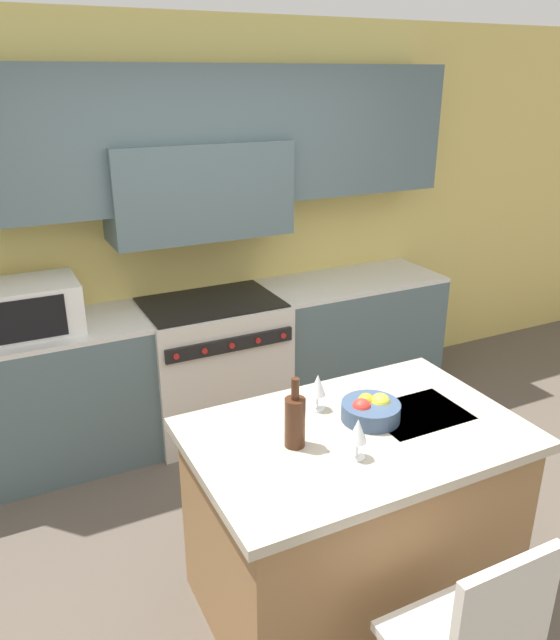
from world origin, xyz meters
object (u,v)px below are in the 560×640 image
Objects in this scene: microwave at (33,307)px; wine_bottle at (295,421)px; range_stove at (213,365)px; wine_glass_far at (318,386)px; fruit_bowl at (371,410)px; wine_glass_near at (358,432)px.

wine_bottle is (0.81, -1.76, -0.04)m from microwave.
range_stove is 3.05× the size of wine_bottle.
microwave is at bearing 123.97° from wine_glass_far.
fruit_bowl is at bearing -86.17° from range_stove.
wine_bottle is at bearing -99.26° from range_stove.
fruit_bowl is at bearing -46.93° from wine_glass_far.
wine_glass_far is at bearing -92.02° from range_stove.
range_stove is 3.59× the size of fruit_bowl.
wine_glass_near is (-0.11, -1.93, 0.57)m from range_stove.
wine_glass_near is 0.41m from wine_glass_far.
wine_bottle reaches higher than fruit_bowl.
range_stove is 5.34× the size of wine_glass_near.
wine_glass_near is at bearing -97.18° from wine_glass_far.
wine_bottle is 0.26m from wine_glass_near.
fruit_bowl is (0.11, -1.70, 0.49)m from range_stove.
wine_glass_near is 1.00× the size of wine_glass_far.
wine_bottle is 0.40m from fruit_bowl.
wine_bottle reaches higher than wine_glass_far.
fruit_bowl reaches higher than range_stove.
microwave is at bearing 125.03° from fruit_bowl.
microwave is 2.01× the size of fruit_bowl.
microwave and wine_bottle have the same top height.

